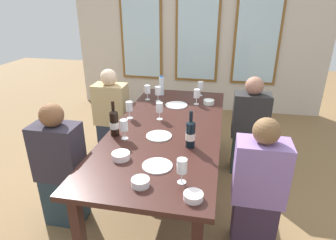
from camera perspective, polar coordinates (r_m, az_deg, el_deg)
name	(u,v)px	position (r m, az deg, el deg)	size (l,w,h in m)	color
ground_plane	(167,192)	(3.06, -0.18, -14.05)	(12.00, 12.00, 0.00)	olive
back_wall_with_windows	(198,24)	(4.94, 5.95, 18.45)	(4.20, 0.10, 2.90)	beige
dining_table	(167,133)	(2.71, -0.20, -2.69)	(1.00, 2.27, 0.74)	#361A16
white_plate_0	(176,105)	(3.21, 1.66, 2.98)	(0.25, 0.25, 0.01)	white
white_plate_1	(157,166)	(2.08, -2.14, -9.05)	(0.22, 0.22, 0.01)	white
white_plate_2	(159,136)	(2.50, -1.82, -3.17)	(0.22, 0.22, 0.01)	white
wine_bottle_0	(114,123)	(2.52, -10.63, -0.51)	(0.08, 0.08, 0.31)	black
wine_bottle_1	(190,134)	(2.29, 4.48, -2.72)	(0.08, 0.08, 0.31)	black
tasting_bowl_0	(121,156)	(2.19, -9.33, -7.01)	(0.14, 0.14, 0.05)	white
tasting_bowl_1	(193,196)	(1.78, 5.04, -14.84)	(0.12, 0.12, 0.04)	white
tasting_bowl_2	(209,102)	(3.28, 8.10, 3.55)	(0.12, 0.12, 0.05)	white
tasting_bowl_3	(140,182)	(1.89, -5.49, -12.20)	(0.12, 0.12, 0.05)	white
water_bottle	(161,86)	(3.54, -1.30, 6.78)	(0.06, 0.06, 0.24)	white
wine_glass_0	(124,126)	(2.44, -8.72, -1.22)	(0.07, 0.07, 0.17)	white
wine_glass_1	(200,86)	(3.53, 6.45, 6.73)	(0.07, 0.07, 0.17)	white
wine_glass_2	(129,107)	(2.85, -7.70, 2.54)	(0.07, 0.07, 0.17)	white
wine_glass_3	(158,91)	(3.31, -2.02, 5.75)	(0.07, 0.07, 0.17)	white
wine_glass_4	(147,90)	(3.37, -4.12, 5.95)	(0.07, 0.07, 0.17)	white
wine_glass_5	(160,108)	(2.80, -1.69, 2.44)	(0.07, 0.07, 0.17)	white
wine_glass_6	(197,94)	(3.23, 5.72, 5.18)	(0.07, 0.07, 0.17)	white
wine_glass_7	(182,167)	(1.86, 2.80, -9.21)	(0.07, 0.07, 0.17)	white
seated_person_0	(61,169)	(2.61, -20.51, -9.08)	(0.38, 0.24, 1.11)	#25353F
seated_person_1	(258,190)	(2.31, 17.38, -13.12)	(0.38, 0.24, 1.11)	#3A2940
seated_person_2	(112,117)	(3.52, -11.07, 0.59)	(0.38, 0.24, 1.11)	#262D3E
seated_person_3	(249,129)	(3.27, 15.81, -1.70)	(0.38, 0.24, 1.11)	#273331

